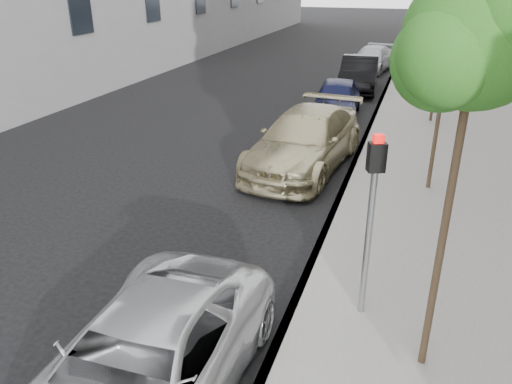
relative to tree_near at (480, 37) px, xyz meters
The scene contains 11 objects.
sidewalk 22.95m from the tree_near, 87.27° to the left, with size 6.40×72.00×0.14m, color gray.
curb 23.02m from the tree_near, 95.21° to the left, with size 0.15×72.00×0.14m, color #9E9B93.
tree_near is the anchor object (origin of this frame).
tree_mid 6.54m from the tree_near, 90.00° to the left, with size 1.53×1.33×4.38m.
tree_far 13.03m from the tree_near, 90.00° to the left, with size 1.80×1.60×4.31m.
signal_pole 2.83m from the tree_near, 138.28° to the left, with size 0.29×0.26×2.94m.
minivan 5.39m from the tree_near, 151.21° to the right, with size 2.21×4.80×1.33m, color silver.
suv 8.86m from the tree_near, 115.10° to the left, with size 2.23×5.49×1.59m, color tan.
sedan_blue 13.91m from the tree_near, 105.16° to the left, with size 1.69×4.20×1.43m, color #101338.
sedan_black 18.64m from the tree_near, 100.49° to the left, with size 1.64×4.69×1.55m, color black.
sedan_rear 23.75m from the tree_near, 98.16° to the left, with size 1.87×4.59×1.33m, color #AFB4B8.
Camera 1 is at (2.70, -4.36, 5.11)m, focal length 35.00 mm.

